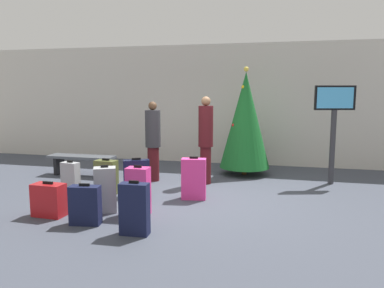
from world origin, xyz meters
name	(u,v)px	position (x,y,z in m)	size (l,w,h in m)	color
ground_plane	(197,198)	(0.00, 0.00, 0.00)	(16.00, 16.00, 0.00)	#424754
back_wall	(226,105)	(0.00, 3.65, 1.64)	(16.00, 0.20, 3.29)	beige
holiday_tree	(245,120)	(0.67, 2.26, 1.32)	(1.20, 1.20, 2.59)	#4C3319
flight_info_kiosk	(334,116)	(2.61, 1.77, 1.48)	(0.86, 0.31, 2.13)	#333338
waiting_bench	(81,160)	(-3.13, 1.23, 0.36)	(1.63, 0.44, 0.48)	#4C5159
traveller_0	(153,139)	(-1.26, 1.12, 0.94)	(0.46, 0.46, 1.79)	#4C1419
traveller_1	(206,138)	(-0.06, 1.14, 1.02)	(0.44, 0.44, 1.90)	#4C1419
suitcase_0	(138,191)	(-0.70, -1.20, 0.40)	(0.37, 0.26, 0.83)	#E5388C
suitcase_1	(106,177)	(-1.79, -0.15, 0.34)	(0.44, 0.26, 0.71)	#59602D
suitcase_2	(85,205)	(-1.32, -1.80, 0.30)	(0.48, 0.27, 0.64)	#141938
suitcase_3	(194,179)	(-0.04, -0.09, 0.39)	(0.48, 0.28, 0.81)	#E5388C
suitcase_4	(49,200)	(-2.09, -1.59, 0.27)	(0.53, 0.30, 0.57)	#B2191E
suitcase_5	(137,178)	(-1.16, -0.15, 0.36)	(0.52, 0.36, 0.75)	#141938
suitcase_6	(134,209)	(-0.44, -2.01, 0.37)	(0.41, 0.21, 0.78)	#141938
suitcase_7	(71,178)	(-2.45, -0.36, 0.32)	(0.38, 0.23, 0.68)	#9EA0A5
suitcase_8	(105,190)	(-1.30, -1.18, 0.38)	(0.43, 0.38, 0.80)	#9EA0A5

